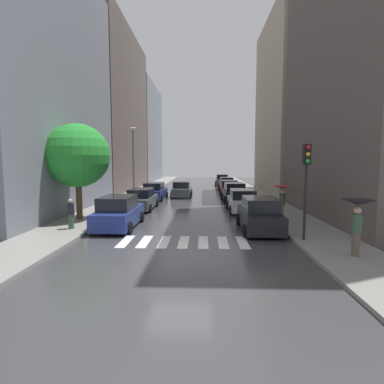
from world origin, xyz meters
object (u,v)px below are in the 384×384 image
at_px(parked_car_right_nearest, 259,215).
at_px(parked_car_right_third, 234,193).
at_px(street_tree_left, 78,156).
at_px(pedestrian_foreground, 282,194).
at_px(parked_car_left_second, 142,200).
at_px(parked_car_right_fourth, 229,188).
at_px(car_midroad, 182,190).
at_px(traffic_light_right_corner, 306,171).
at_px(parked_car_right_sixth, 222,180).
at_px(parked_car_right_second, 242,201).
at_px(parked_car_left_third, 155,192).
at_px(parked_car_left_nearest, 119,213).
at_px(pedestrian_near_tree, 357,214).
at_px(lamp_post_left, 133,158).
at_px(parked_car_right_fifth, 226,184).
at_px(pedestrian_by_kerb, 71,213).

relative_size(parked_car_right_nearest, parked_car_right_third, 1.09).
bearing_deg(street_tree_left, pedestrian_foreground, 2.45).
xyz_separation_m(parked_car_left_second, pedestrian_foreground, (9.62, -4.17, 0.93)).
xyz_separation_m(parked_car_right_fourth, pedestrian_foreground, (1.97, -15.03, 0.94)).
bearing_deg(parked_car_right_fourth, car_midroad, 115.65).
relative_size(street_tree_left, traffic_light_right_corner, 1.36).
bearing_deg(parked_car_right_sixth, parked_car_right_nearest, -178.44).
bearing_deg(car_midroad, parked_car_right_second, -150.72).
distance_m(parked_car_left_third, parked_car_right_third, 7.69).
relative_size(parked_car_right_nearest, parked_car_right_second, 1.06).
bearing_deg(parked_car_right_fourth, parked_car_left_third, 122.59).
xyz_separation_m(car_midroad, street_tree_left, (-5.43, -13.27, 3.27)).
relative_size(parked_car_right_fourth, car_midroad, 0.99).
relative_size(parked_car_left_nearest, pedestrian_near_tree, 2.24).
distance_m(parked_car_right_fourth, traffic_light_right_corner, 20.52).
bearing_deg(lamp_post_left, traffic_light_right_corner, -52.56).
height_order(parked_car_right_third, parked_car_right_fifth, parked_car_right_third).
xyz_separation_m(car_midroad, pedestrian_foreground, (7.12, -12.73, 0.93)).
bearing_deg(traffic_light_right_corner, parked_car_right_third, 96.84).
bearing_deg(parked_car_right_sixth, parked_car_left_nearest, 167.23).
bearing_deg(parked_car_right_fifth, parked_car_right_sixth, 0.89).
bearing_deg(parked_car_right_fifth, parked_car_left_second, 154.68).
relative_size(parked_car_left_nearest, parked_car_right_nearest, 1.02).
relative_size(pedestrian_foreground, street_tree_left, 0.35).
height_order(parked_car_right_nearest, lamp_post_left, lamp_post_left).
height_order(parked_car_left_nearest, parked_car_right_fourth, parked_car_left_nearest).
relative_size(pedestrian_near_tree, street_tree_left, 0.37).
xyz_separation_m(parked_car_right_fourth, parked_car_right_sixth, (-0.06, 12.83, 0.05)).
bearing_deg(street_tree_left, lamp_post_left, 82.81).
relative_size(parked_car_right_sixth, pedestrian_foreground, 2.36).
xyz_separation_m(parked_car_right_second, parked_car_right_sixth, (-0.03, 24.38, 0.04)).
distance_m(parked_car_left_third, traffic_light_right_corner, 18.41).
distance_m(parked_car_right_second, street_tree_left, 11.74).
xyz_separation_m(parked_car_left_third, pedestrian_near_tree, (10.44, -18.03, 0.99)).
height_order(parked_car_right_second, pedestrian_by_kerb, pedestrian_by_kerb).
bearing_deg(pedestrian_foreground, parked_car_right_third, -44.42).
xyz_separation_m(parked_car_right_third, parked_car_right_fourth, (0.08, 5.99, -0.06)).
xyz_separation_m(parked_car_right_nearest, parked_car_right_fourth, (-0.08, 17.83, -0.08)).
height_order(parked_car_left_third, parked_car_right_fifth, parked_car_left_third).
bearing_deg(pedestrian_foreground, traffic_light_right_corner, 119.20).
distance_m(parked_car_right_sixth, lamp_post_left, 21.19).
height_order(parked_car_left_nearest, parked_car_right_third, parked_car_left_nearest).
xyz_separation_m(parked_car_left_nearest, traffic_light_right_corner, (9.26, -2.96, 2.45)).
bearing_deg(parked_car_right_third, parked_car_right_nearest, 179.22).
relative_size(car_midroad, pedestrian_by_kerb, 2.76).
bearing_deg(parked_car_right_second, parked_car_left_nearest, 127.87).
xyz_separation_m(car_midroad, lamp_post_left, (-4.21, -3.64, 3.24)).
xyz_separation_m(parked_car_right_fourth, parked_car_right_fifth, (0.16, 6.53, -0.00)).
bearing_deg(parked_car_right_third, parked_car_right_fifth, -2.65).
height_order(parked_car_left_second, parked_car_left_third, parked_car_left_third).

